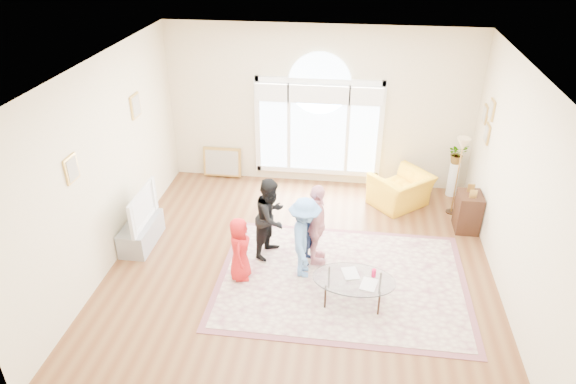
# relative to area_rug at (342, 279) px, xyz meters

# --- Properties ---
(ground) EXTENTS (6.00, 6.00, 0.00)m
(ground) POSITION_rel_area_rug_xyz_m (-0.66, 0.23, -0.01)
(ground) COLOR brown
(ground) RESTS_ON ground
(room_shell) EXTENTS (6.00, 6.00, 6.00)m
(room_shell) POSITION_rel_area_rug_xyz_m (-0.65, 3.07, 1.56)
(room_shell) COLOR beige
(room_shell) RESTS_ON ground
(area_rug) EXTENTS (3.60, 2.60, 0.02)m
(area_rug) POSITION_rel_area_rug_xyz_m (0.00, 0.00, 0.00)
(area_rug) COLOR beige
(area_rug) RESTS_ON ground
(rug_border) EXTENTS (3.80, 2.80, 0.01)m
(rug_border) POSITION_rel_area_rug_xyz_m (0.00, 0.00, -0.00)
(rug_border) COLOR brown
(rug_border) RESTS_ON ground
(tv_console) EXTENTS (0.45, 1.00, 0.42)m
(tv_console) POSITION_rel_area_rug_xyz_m (-3.41, 0.53, 0.20)
(tv_console) COLOR gray
(tv_console) RESTS_ON ground
(television) EXTENTS (0.17, 1.06, 0.61)m
(television) POSITION_rel_area_rug_xyz_m (-3.40, 0.53, 0.71)
(television) COLOR black
(television) RESTS_ON tv_console
(coffee_table) EXTENTS (1.22, 0.82, 0.54)m
(coffee_table) POSITION_rel_area_rug_xyz_m (0.17, -0.48, 0.39)
(coffee_table) COLOR silver
(coffee_table) RESTS_ON ground
(armchair) EXTENTS (1.34, 1.33, 0.65)m
(armchair) POSITION_rel_area_rug_xyz_m (0.99, 2.43, 0.32)
(armchair) COLOR yellow
(armchair) RESTS_ON ground
(side_cabinet) EXTENTS (0.40, 0.50, 0.70)m
(side_cabinet) POSITION_rel_area_rug_xyz_m (2.12, 1.74, 0.34)
(side_cabinet) COLOR black
(side_cabinet) RESTS_ON ground
(floor_lamp) EXTENTS (0.31, 0.31, 1.51)m
(floor_lamp) POSITION_rel_area_rug_xyz_m (1.96, 2.29, 1.27)
(floor_lamp) COLOR black
(floor_lamp) RESTS_ON ground
(plant_pedestal) EXTENTS (0.20, 0.20, 0.70)m
(plant_pedestal) POSITION_rel_area_rug_xyz_m (2.04, 2.99, 0.34)
(plant_pedestal) COLOR white
(plant_pedestal) RESTS_ON ground
(potted_plant) EXTENTS (0.45, 0.42, 0.40)m
(potted_plant) POSITION_rel_area_rug_xyz_m (2.04, 2.99, 0.89)
(potted_plant) COLOR #33722D
(potted_plant) RESTS_ON plant_pedestal
(leaning_picture) EXTENTS (0.80, 0.14, 0.62)m
(leaning_picture) POSITION_rel_area_rug_xyz_m (-2.65, 3.13, -0.01)
(leaning_picture) COLOR tan
(leaning_picture) RESTS_ON ground
(child_red) EXTENTS (0.37, 0.53, 1.03)m
(child_red) POSITION_rel_area_rug_xyz_m (-1.55, -0.14, 0.53)
(child_red) COLOR red
(child_red) RESTS_ON area_rug
(child_navy) EXTENTS (0.34, 0.45, 1.14)m
(child_navy) POSITION_rel_area_rug_xyz_m (-0.58, 0.40, 0.58)
(child_navy) COLOR #121D3D
(child_navy) RESTS_ON area_rug
(child_black) EXTENTS (0.71, 0.80, 1.36)m
(child_black) POSITION_rel_area_rug_xyz_m (-1.18, 0.55, 0.69)
(child_black) COLOR black
(child_black) RESTS_ON area_rug
(child_pink) EXTENTS (0.40, 0.83, 1.37)m
(child_pink) POSITION_rel_area_rug_xyz_m (-0.45, 0.42, 0.69)
(child_pink) COLOR #F1A3AD
(child_pink) RESTS_ON area_rug
(child_blue) EXTENTS (0.55, 0.88, 1.32)m
(child_blue) POSITION_rel_area_rug_xyz_m (-0.59, 0.08, 0.67)
(child_blue) COLOR #5C8ED1
(child_blue) RESTS_ON area_rug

